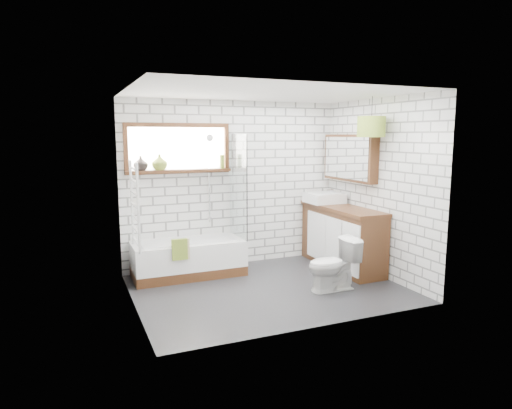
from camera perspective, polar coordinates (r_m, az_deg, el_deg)
name	(u,v)px	position (r m, az deg, el deg)	size (l,w,h in m)	color
floor	(268,289)	(6.07, 1.53, -10.50)	(3.40, 2.60, 0.01)	black
ceiling	(269,93)	(5.76, 1.64, 13.80)	(3.40, 2.60, 0.01)	white
wall_back	(233,184)	(6.99, -2.85, 2.59)	(3.40, 0.01, 2.50)	white
wall_front	(322,209)	(4.64, 8.25, -0.59)	(3.40, 0.01, 2.50)	white
wall_left	(131,202)	(5.32, -15.39, 0.36)	(0.01, 2.60, 2.50)	white
wall_right	(378,188)	(6.67, 15.06, 2.01)	(0.01, 2.60, 2.50)	white
window	(178,148)	(6.66, -9.68, 6.92)	(1.52, 0.16, 0.68)	#3B1F10
towel_radiator	(135,206)	(5.33, -14.89, -0.14)	(0.06, 0.52, 1.00)	white
mirror_cabinet	(350,158)	(7.07, 11.65, 5.74)	(0.16, 1.20, 0.70)	#3B1F10
shower_riser	(209,179)	(6.81, -5.89, 3.24)	(0.02, 0.02, 1.30)	silver
bathtub	(188,258)	(6.61, -8.44, -6.67)	(1.56, 0.69, 0.50)	white
shower_screen	(238,186)	(6.64, -2.28, 2.31)	(0.02, 0.72, 1.50)	white
towel_green	(180,249)	(6.18, -9.54, -5.56)	(0.21, 0.06, 0.28)	olive
towel_beige	(181,249)	(6.18, -9.30, -5.54)	(0.21, 0.05, 0.28)	tan
vanity	(342,237)	(7.02, 10.70, -4.00)	(0.53, 1.63, 0.93)	#3B1F10
basin	(324,198)	(7.25, 8.54, 0.84)	(0.54, 0.47, 0.16)	white
tap	(333,195)	(7.33, 9.62, 1.24)	(0.03, 0.03, 0.14)	silver
toilet	(333,265)	(6.00, 9.59, -7.43)	(0.66, 0.38, 0.68)	white
vase_olive	(160,164)	(6.58, -11.95, 5.03)	(0.22, 0.22, 0.22)	olive
vase_dark	(141,165)	(6.54, -14.20, 4.84)	(0.20, 0.20, 0.20)	black
bottle	(222,163)	(6.82, -4.26, 5.21)	(0.06, 0.06, 0.20)	olive
pendant	(371,127)	(6.37, 14.22, 9.40)	(0.37, 0.37, 0.28)	olive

